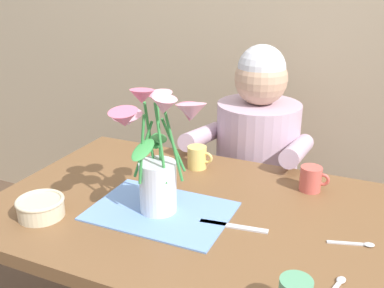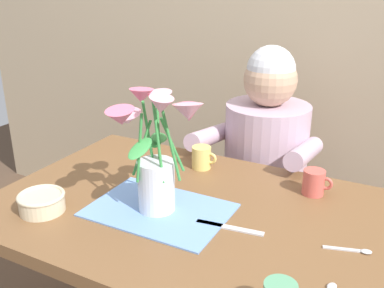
{
  "view_description": "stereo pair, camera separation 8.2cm",
  "coord_description": "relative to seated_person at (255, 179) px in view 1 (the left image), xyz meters",
  "views": [
    {
      "loc": [
        0.47,
        -1.05,
        1.39
      ],
      "look_at": [
        -0.02,
        0.05,
        0.92
      ],
      "focal_mm": 41.26,
      "sensor_mm": 36.0,
      "label": 1
    },
    {
      "loc": [
        0.54,
        -1.02,
        1.39
      ],
      "look_at": [
        -0.02,
        0.05,
        0.92
      ],
      "focal_mm": 41.26,
      "sensor_mm": 36.0,
      "label": 2
    }
  ],
  "objects": [
    {
      "name": "wood_panel_backdrop",
      "position": [
        -0.02,
        0.43,
        0.69
      ],
      "size": [
        4.0,
        0.1,
        2.5
      ],
      "primitive_type": "cube",
      "color": "tan",
      "rests_on": "ground_plane"
    },
    {
      "name": "spoon_1",
      "position": [
        0.42,
        -0.81,
        0.18
      ],
      "size": [
        0.05,
        0.12,
        0.01
      ],
      "color": "silver",
      "rests_on": "dining_table"
    },
    {
      "name": "dinner_knife",
      "position": [
        0.13,
        -0.67,
        0.18
      ],
      "size": [
        0.19,
        0.04,
        0.0
      ],
      "primitive_type": "cube",
      "rotation": [
        0.0,
        0.0,
        0.12
      ],
      "color": "silver",
      "rests_on": "dining_table"
    },
    {
      "name": "seated_person",
      "position": [
        0.0,
        0.0,
        0.0
      ],
      "size": [
        0.45,
        0.47,
        1.14
      ],
      "rotation": [
        0.0,
        0.0,
        0.0
      ],
      "color": "#4C4C56",
      "rests_on": "ground_plane"
    },
    {
      "name": "dining_table",
      "position": [
        -0.02,
        -0.62,
        0.08
      ],
      "size": [
        1.2,
        0.8,
        0.74
      ],
      "color": "brown",
      "rests_on": "ground_plane"
    },
    {
      "name": "spoon_0",
      "position": [
        0.45,
        -0.62,
        0.18
      ],
      "size": [
        0.12,
        0.05,
        0.01
      ],
      "color": "silver",
      "rests_on": "dining_table"
    },
    {
      "name": "flower_vase",
      "position": [
        -0.1,
        -0.68,
        0.36
      ],
      "size": [
        0.28,
        0.27,
        0.36
      ],
      "color": "silver",
      "rests_on": "dining_table"
    },
    {
      "name": "tea_cup",
      "position": [
        0.28,
        -0.36,
        0.22
      ],
      "size": [
        0.09,
        0.07,
        0.08
      ],
      "color": "#CC564C",
      "rests_on": "dining_table"
    },
    {
      "name": "ceramic_mug",
      "position": [
        -0.12,
        -0.35,
        0.22
      ],
      "size": [
        0.09,
        0.07,
        0.08
      ],
      "color": "#E5C666",
      "rests_on": "dining_table"
    },
    {
      "name": "striped_placemat",
      "position": [
        -0.09,
        -0.68,
        0.18
      ],
      "size": [
        0.4,
        0.28,
        0.0
      ],
      "primitive_type": "cube",
      "color": "#6B93D1",
      "rests_on": "dining_table"
    },
    {
      "name": "ceramic_bowl",
      "position": [
        -0.39,
        -0.84,
        0.21
      ],
      "size": [
        0.14,
        0.14,
        0.06
      ],
      "color": "beige",
      "rests_on": "dining_table"
    }
  ]
}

